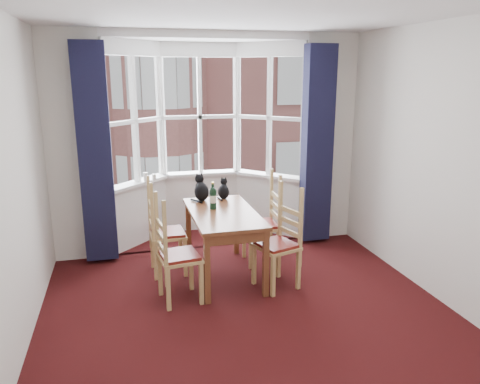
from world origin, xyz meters
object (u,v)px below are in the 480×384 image
object	(u,v)px
chair_left_far	(160,235)
cat_left	(201,190)
chair_left_near	(171,258)
candle_tall	(146,177)
cat_right	(224,191)
candle_short	(154,177)
chair_right_near	(283,245)
chair_right_far	(268,225)
wine_bottle	(213,197)
dining_table	(223,220)

from	to	relation	value
chair_left_far	cat_left	xyz separation A→B (m)	(0.55, 0.29, 0.43)
chair_left_near	chair_left_far	xyz separation A→B (m)	(-0.05, 0.74, 0.00)
chair_left_near	candle_tall	bearing A→B (deg)	93.85
cat_right	candle_short	distance (m)	1.13
candle_tall	candle_short	size ratio (longest dim) A/B	1.41
chair_right_near	chair_right_far	xyz separation A→B (m)	(0.04, 0.67, 0.00)
chair_right_far	candle_short	bearing A→B (deg)	139.77
cat_right	wine_bottle	size ratio (longest dim) A/B	0.85
dining_table	chair_right_near	distance (m)	0.73
chair_right_near	chair_right_far	world-z (taller)	same
chair_right_far	cat_right	xyz separation A→B (m)	(-0.50, 0.28, 0.40)
dining_table	chair_right_far	bearing A→B (deg)	23.63
wine_bottle	candle_tall	distance (m)	1.37
dining_table	chair_right_far	xyz separation A→B (m)	(0.62, 0.27, -0.20)
chair_right_far	candle_tall	distance (m)	1.81
chair_right_far	cat_right	world-z (taller)	cat_right
wine_bottle	dining_table	bearing A→B (deg)	-58.11
dining_table	wine_bottle	xyz separation A→B (m)	(-0.09, 0.14, 0.24)
wine_bottle	candle_short	world-z (taller)	wine_bottle
dining_table	chair_left_far	world-z (taller)	chair_left_far
chair_right_near	candle_short	world-z (taller)	candle_short
chair_right_far	candle_tall	size ratio (longest dim) A/B	7.62
chair_left_near	chair_right_far	world-z (taller)	same
chair_left_near	candle_short	bearing A→B (deg)	90.24
chair_left_far	candle_tall	distance (m)	1.17
cat_right	chair_left_far	bearing A→B (deg)	-160.06
dining_table	chair_right_far	distance (m)	0.71
cat_left	chair_right_far	bearing A→B (deg)	-18.90
dining_table	chair_left_near	size ratio (longest dim) A/B	1.47
chair_left_near	cat_left	distance (m)	1.22
chair_left_near	wine_bottle	distance (m)	0.95
chair_right_far	chair_right_near	bearing A→B (deg)	-93.57
chair_left_far	wine_bottle	xyz separation A→B (m)	(0.61, -0.11, 0.44)
dining_table	cat_left	world-z (taller)	cat_left
dining_table	chair_right_far	size ratio (longest dim) A/B	1.47
cat_left	chair_right_near	bearing A→B (deg)	-51.95
chair_left_near	wine_bottle	bearing A→B (deg)	48.06
candle_tall	candle_short	bearing A→B (deg)	14.69
chair_right_near	chair_right_far	distance (m)	0.67
chair_left_far	chair_left_near	bearing A→B (deg)	-86.42
candle_short	dining_table	bearing A→B (deg)	-64.04
chair_left_far	candle_short	size ratio (longest dim) A/B	10.78
dining_table	cat_right	world-z (taller)	cat_right
chair_left_far	cat_left	bearing A→B (deg)	27.79
chair_right_near	chair_left_near	bearing A→B (deg)	-175.91
candle_tall	chair_right_near	bearing A→B (deg)	-51.89
chair_left_near	chair_right_near	xyz separation A→B (m)	(1.24, 0.09, 0.00)
candle_short	cat_left	bearing A→B (deg)	-58.26
cat_left	dining_table	bearing A→B (deg)	-74.01
chair_right_far	wine_bottle	world-z (taller)	wine_bottle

